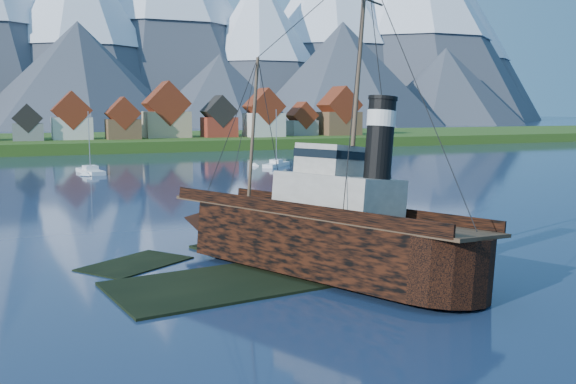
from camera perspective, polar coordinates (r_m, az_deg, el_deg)
name	(u,v)px	position (r m, az deg, el deg)	size (l,w,h in m)	color
ground	(272,271)	(48.02, -1.46, -7.02)	(1400.00, 1400.00, 0.00)	#1A2C4B
shoal	(283,267)	(50.69, -0.48, -6.65)	(31.71, 21.24, 1.14)	black
shore_bank	(75,146)	(214.30, -18.38, 3.87)	(600.00, 80.00, 3.20)	#2A4D16
seawall	(88,154)	(176.52, -17.37, 3.22)	(600.00, 2.50, 2.00)	#3F3D38
mountains	(33,3)	(530.47, -21.72, 15.33)	(965.00, 340.00, 205.00)	#2D333D
tugboat_wreck	(309,230)	(48.26, 1.87, -3.38)	(6.83, 29.43, 23.32)	black
sailboat_d	(276,165)	(133.08, -1.05, 2.40)	(8.03, 7.94, 12.33)	white
sailboat_e	(90,172)	(124.59, -17.15, 1.72)	(4.46, 10.62, 11.97)	white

